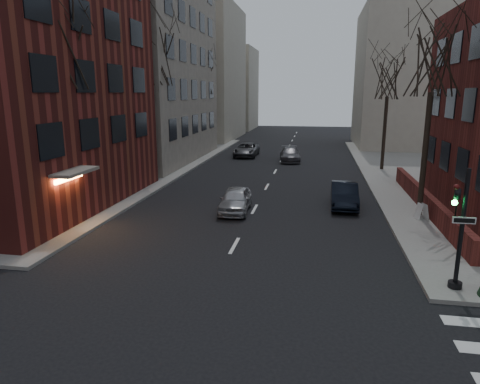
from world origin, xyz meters
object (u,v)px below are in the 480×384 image
object	(u,v)px
car_lane_far	(246,150)
tree_left_a	(57,48)
traffic_signal	(459,237)
parked_sedan	(344,195)
tree_right_a	(434,59)
sandwich_board	(422,211)
tree_right_b	(388,78)
streetlamp_near	(142,126)
car_lane_silver	(235,200)
tree_left_c	(202,77)
streetlamp_far	(213,113)
tree_left_b	(152,58)
car_lane_gray	(290,154)

from	to	relation	value
car_lane_far	tree_left_a	bearing A→B (deg)	-102.18
traffic_signal	parked_sedan	xyz separation A→B (m)	(-2.94, 10.47, -1.21)
parked_sedan	tree_right_a	bearing A→B (deg)	-20.31
sandwich_board	parked_sedan	bearing A→B (deg)	129.03
tree_right_b	streetlamp_near	size ratio (longest dim) A/B	1.46
car_lane_silver	car_lane_far	size ratio (longest dim) A/B	0.80
parked_sedan	car_lane_silver	distance (m)	6.34
tree_left_c	car_lane_far	xyz separation A→B (m)	(5.00, -1.77, -7.35)
streetlamp_near	sandwich_board	world-z (taller)	streetlamp_near
streetlamp_far	sandwich_board	distance (m)	30.37
tree_left_b	parked_sedan	xyz separation A→B (m)	(13.80, -6.53, -8.22)
streetlamp_far	tree_right_b	bearing A→B (deg)	-30.47
streetlamp_far	car_lane_gray	size ratio (longest dim) A/B	1.40
sandwich_board	tree_left_b	bearing A→B (deg)	135.09
tree_right_b	car_lane_gray	size ratio (longest dim) A/B	2.05
tree_left_c	car_lane_gray	distance (m)	12.87
tree_left_c	parked_sedan	size ratio (longest dim) A/B	2.30
tree_right_a	car_lane_far	bearing A→B (deg)	121.92
tree_left_b	car_lane_gray	bearing A→B (deg)	45.29
tree_right_a	tree_right_b	xyz separation A→B (m)	(0.00, 14.00, -0.44)
traffic_signal	tree_right_a	bearing A→B (deg)	84.53
tree_left_a	car_lane_silver	xyz separation A→B (m)	(7.82, 3.38, -7.80)
tree_right_a	tree_left_a	bearing A→B (deg)	-167.20
tree_left_c	car_lane_silver	world-z (taller)	tree_left_c
tree_left_a	streetlamp_near	xyz separation A→B (m)	(0.60, 8.00, -4.23)
traffic_signal	tree_right_b	xyz separation A→B (m)	(0.86, 23.01, 5.68)
tree_left_b	tree_left_a	bearing A→B (deg)	-90.00
tree_right_a	car_lane_far	distance (m)	24.93
car_lane_far	tree_left_c	bearing A→B (deg)	159.96
tree_left_b	sandwich_board	xyz separation A→B (m)	(17.51, -8.96, -8.35)
traffic_signal	tree_left_a	distance (m)	18.66
streetlamp_near	tree_left_a	bearing A→B (deg)	-94.29
tree_right_b	streetlamp_far	world-z (taller)	tree_right_b
parked_sedan	car_lane_gray	xyz separation A→B (m)	(-4.15, 16.28, -0.04)
tree_left_a	sandwich_board	xyz separation A→B (m)	(17.51, 3.04, -7.90)
traffic_signal	tree_left_a	xyz separation A→B (m)	(-16.74, 5.01, 6.56)
parked_sedan	car_lane_gray	distance (m)	16.80
tree_left_c	streetlamp_far	xyz separation A→B (m)	(0.60, 2.00, -3.79)
sandwich_board	traffic_signal	bearing A→B (deg)	-113.29
tree_right_a	car_lane_gray	world-z (taller)	tree_right_a
tree_left_a	streetlamp_near	world-z (taller)	tree_left_a
car_lane_gray	car_lane_far	size ratio (longest dim) A/B	0.92
tree_left_a	streetlamp_far	world-z (taller)	tree_left_a
streetlamp_far	car_lane_far	xyz separation A→B (m)	(4.40, -3.77, -3.56)
car_lane_gray	sandwich_board	world-z (taller)	car_lane_gray
tree_left_c	tree_right_a	bearing A→B (deg)	-51.34
tree_left_b	tree_right_a	world-z (taller)	tree_left_b
tree_left_a	streetlamp_far	bearing A→B (deg)	88.77
traffic_signal	tree_left_c	size ratio (longest dim) A/B	0.41
car_lane_gray	tree_right_a	bearing A→B (deg)	-72.23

